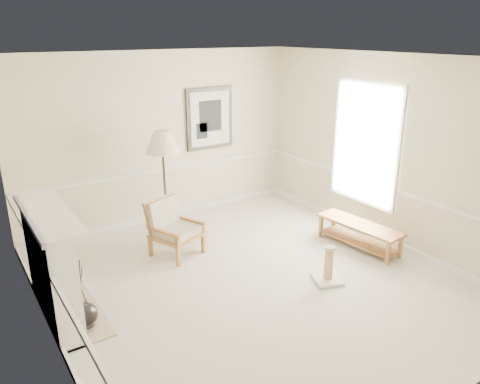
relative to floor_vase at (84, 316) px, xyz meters
name	(u,v)px	position (x,y,z in m)	size (l,w,h in m)	color
ground	(251,282)	(2.15, -0.20, -0.16)	(5.50, 5.50, 0.00)	silver
room	(258,144)	(2.29, -0.12, 1.71)	(5.04, 5.54, 2.92)	beige
fireplace	(53,267)	(-0.19, 0.40, 0.48)	(0.64, 1.64, 1.31)	white
floor_vase	(84,316)	(0.00, 0.00, 0.00)	(0.29, 0.29, 0.86)	black
armchair	(172,225)	(1.65, 1.19, 0.29)	(0.83, 0.86, 0.84)	#A06333
floor_lamp	(163,145)	(1.89, 1.89, 1.34)	(0.71, 0.71, 1.72)	black
bench	(359,231)	(4.15, -0.22, 0.10)	(0.56, 1.41, 0.39)	#A06333
scratching_post	(328,270)	(3.02, -0.74, 0.00)	(0.46, 0.46, 0.51)	white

